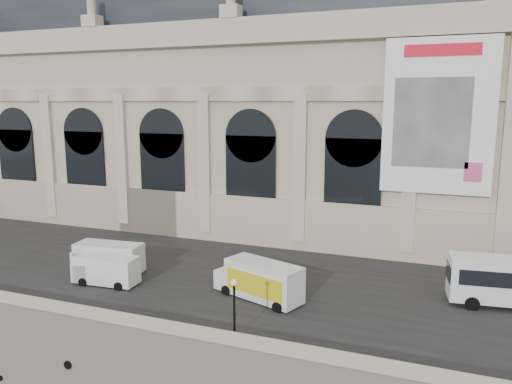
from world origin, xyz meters
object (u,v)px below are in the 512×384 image
van_c (105,258)px  box_truck (259,280)px  van_b (103,270)px  lamp_right (234,310)px

van_c → box_truck: bearing=-2.4°
van_b → van_c: bearing=124.2°
lamp_right → van_c: bearing=154.2°
van_b → box_truck: size_ratio=0.72×
van_c → box_truck: size_ratio=0.82×
box_truck → lamp_right: 6.71m
van_b → box_truck: (12.56, 1.59, 0.24)m
box_truck → van_c: bearing=177.6°
van_c → van_b: bearing=-55.8°
van_b → van_c: (-1.49, 2.19, 0.15)m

